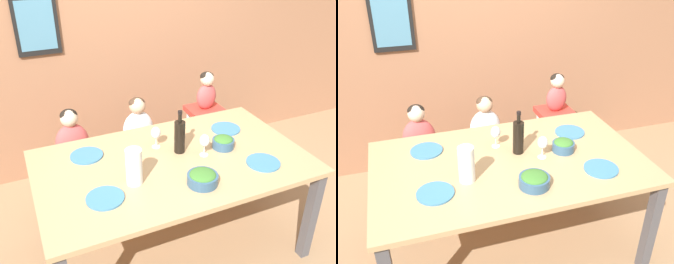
{
  "view_description": "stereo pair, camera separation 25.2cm",
  "coord_description": "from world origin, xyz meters",
  "views": [
    {
      "loc": [
        -0.9,
        -1.94,
        2.16
      ],
      "look_at": [
        0.0,
        0.08,
        0.96
      ],
      "focal_mm": 40.0,
      "sensor_mm": 36.0,
      "label": 1
    },
    {
      "loc": [
        -0.67,
        -2.03,
        2.16
      ],
      "look_at": [
        0.0,
        0.08,
        0.96
      ],
      "focal_mm": 40.0,
      "sensor_mm": 36.0,
      "label": 2
    }
  ],
  "objects": [
    {
      "name": "person_child_center",
      "position": [
        0.04,
        0.8,
        0.68
      ],
      "size": [
        0.28,
        0.15,
        0.47
      ],
      "color": "silver",
      "rests_on": "chair_far_center"
    },
    {
      "name": "dinner_plate_front_left",
      "position": [
        -0.53,
        -0.21,
        0.79
      ],
      "size": [
        0.23,
        0.23,
        0.01
      ],
      "color": "teal",
      "rests_on": "dining_table"
    },
    {
      "name": "person_child_left",
      "position": [
        -0.54,
        0.8,
        0.68
      ],
      "size": [
        0.28,
        0.15,
        0.47
      ],
      "color": "#C64C4C",
      "rests_on": "chair_far_left"
    },
    {
      "name": "wine_glass_near",
      "position": [
        0.23,
        -0.02,
        0.89
      ],
      "size": [
        0.07,
        0.07,
        0.16
      ],
      "color": "white",
      "rests_on": "dining_table"
    },
    {
      "name": "salad_bowl_small",
      "position": [
        0.4,
        0.01,
        0.82
      ],
      "size": [
        0.16,
        0.16,
        0.09
      ],
      "color": "#335675",
      "rests_on": "dining_table"
    },
    {
      "name": "dinner_plate_front_right",
      "position": [
        0.54,
        -0.28,
        0.79
      ],
      "size": [
        0.23,
        0.23,
        0.01
      ],
      "color": "teal",
      "rests_on": "dining_table"
    },
    {
      "name": "person_baby_right",
      "position": [
        0.71,
        0.8,
        0.89
      ],
      "size": [
        0.19,
        0.13,
        0.35
      ],
      "color": "#C64C4C",
      "rests_on": "chair_right_highchair"
    },
    {
      "name": "dinner_plate_back_left",
      "position": [
        -0.52,
        0.29,
        0.79
      ],
      "size": [
        0.23,
        0.23,
        0.01
      ],
      "color": "teal",
      "rests_on": "dining_table"
    },
    {
      "name": "dinner_plate_back_right",
      "position": [
        0.57,
        0.24,
        0.79
      ],
      "size": [
        0.23,
        0.23,
        0.01
      ],
      "color": "teal",
      "rests_on": "dining_table"
    },
    {
      "name": "dining_table",
      "position": [
        0.0,
        0.0,
        0.69
      ],
      "size": [
        1.84,
        1.09,
        0.78
      ],
      "color": "tan",
      "rests_on": "ground_plane"
    },
    {
      "name": "paper_towel_roll",
      "position": [
        -0.32,
        -0.13,
        0.9
      ],
      "size": [
        0.1,
        0.1,
        0.24
      ],
      "color": "white",
      "rests_on": "dining_table"
    },
    {
      "name": "wine_bottle",
      "position": [
        0.09,
        0.09,
        0.9
      ],
      "size": [
        0.08,
        0.08,
        0.32
      ],
      "color": "black",
      "rests_on": "dining_table"
    },
    {
      "name": "wine_glass_far",
      "position": [
        -0.04,
        0.21,
        0.89
      ],
      "size": [
        0.07,
        0.07,
        0.16
      ],
      "color": "white",
      "rests_on": "dining_table"
    },
    {
      "name": "chair_far_left",
      "position": [
        -0.54,
        0.8,
        0.37
      ],
      "size": [
        0.38,
        0.37,
        0.45
      ],
      "color": "silver",
      "rests_on": "ground_plane"
    },
    {
      "name": "chair_right_highchair",
      "position": [
        0.71,
        0.8,
        0.53
      ],
      "size": [
        0.32,
        0.32,
        0.69
      ],
      "color": "silver",
      "rests_on": "ground_plane"
    },
    {
      "name": "chair_far_center",
      "position": [
        0.04,
        0.8,
        0.37
      ],
      "size": [
        0.38,
        0.37,
        0.45
      ],
      "color": "silver",
      "rests_on": "ground_plane"
    },
    {
      "name": "salad_bowl_large",
      "position": [
        0.06,
        -0.31,
        0.82
      ],
      "size": [
        0.19,
        0.19,
        0.09
      ],
      "color": "#335675",
      "rests_on": "dining_table"
    },
    {
      "name": "ground_plane",
      "position": [
        0.0,
        0.0,
        0.0
      ],
      "size": [
        14.0,
        14.0,
        0.0
      ],
      "primitive_type": "plane",
      "color": "#9E7A56"
    },
    {
      "name": "wall_back",
      "position": [
        -0.0,
        1.41,
        1.35
      ],
      "size": [
        10.0,
        0.09,
        2.7
      ],
      "color": "#9E6B4C",
      "rests_on": "ground_plane"
    }
  ]
}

